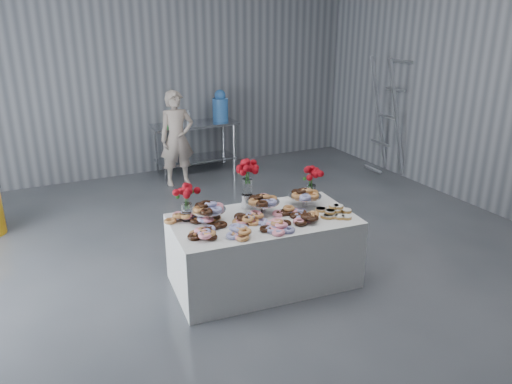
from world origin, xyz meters
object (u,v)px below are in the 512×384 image
(prep_table, at_px, (195,139))
(water_jug, at_px, (220,107))
(display_table, at_px, (263,251))
(stepladder, at_px, (387,117))
(person, at_px, (177,138))

(prep_table, bearing_deg, water_jug, -0.00)
(display_table, relative_size, prep_table, 1.27)
(display_table, xyz_separation_m, stepladder, (3.64, 2.41, 0.67))
(stepladder, bearing_deg, person, 162.20)
(prep_table, height_order, person, person)
(display_table, bearing_deg, stepladder, 33.56)
(water_jug, xyz_separation_m, stepladder, (2.47, -1.59, -0.11))
(display_table, xyz_separation_m, prep_table, (0.67, 4.01, 0.24))
(display_table, distance_m, water_jug, 4.25)
(prep_table, xyz_separation_m, person, (-0.48, -0.49, 0.17))
(water_jug, relative_size, stepladder, 0.27)
(water_jug, distance_m, stepladder, 2.94)
(water_jug, bearing_deg, stepladder, -32.89)
(person, bearing_deg, stepladder, -16.62)
(water_jug, bearing_deg, display_table, -106.31)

